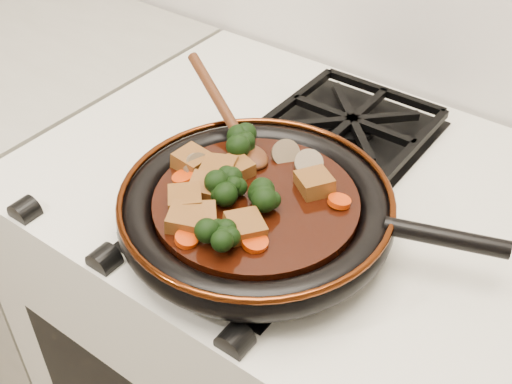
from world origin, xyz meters
The scene contains 31 objects.
stove centered at (0.00, 1.69, 0.45)m, with size 0.76×0.60×0.90m, color white.
burner_grate_front centered at (0.00, 1.55, 0.91)m, with size 0.23×0.23×0.03m, color black, non-canonical shape.
burner_grate_back centered at (0.00, 1.83, 0.91)m, with size 0.23×0.23×0.03m, color black, non-canonical shape.
skillet centered at (0.02, 1.56, 0.94)m, with size 0.45×0.34×0.05m.
braising_sauce centered at (0.02, 1.56, 0.95)m, with size 0.25×0.25×0.02m, color black.
tofu_cube_0 centered at (0.04, 1.51, 0.97)m, with size 0.04×0.04×0.02m, color brown.
tofu_cube_1 centered at (0.06, 1.62, 0.97)m, with size 0.04×0.04×0.02m, color brown.
tofu_cube_2 centered at (-0.04, 1.50, 0.97)m, with size 0.04×0.04×0.02m, color brown.
tofu_cube_3 centered at (-0.01, 1.49, 0.97)m, with size 0.04×0.03×0.02m, color brown.
tofu_cube_4 centered at (-0.05, 1.57, 0.97)m, with size 0.04×0.04×0.02m, color brown.
tofu_cube_5 centered at (-0.09, 1.56, 0.97)m, with size 0.04×0.04×0.02m, color brown.
tofu_cube_6 centered at (-0.04, 1.53, 0.97)m, with size 0.04×0.04×0.02m, color brown.
tofu_cube_7 centered at (-0.03, 1.59, 0.97)m, with size 0.04×0.03×0.02m, color brown.
tofu_cube_8 centered at (-0.02, 1.48, 0.97)m, with size 0.04×0.04×0.02m, color brown.
broccoli_floret_0 centered at (-0.02, 1.54, 0.97)m, with size 0.06×0.06×0.05m, color black, non-canonical shape.
broccoli_floret_1 centered at (-0.01, 1.55, 0.97)m, with size 0.05×0.05×0.05m, color black, non-canonical shape.
broccoli_floret_2 centered at (-0.06, 1.63, 0.97)m, with size 0.06×0.06×0.05m, color black, non-canonical shape.
broccoli_floret_3 centered at (0.03, 1.47, 0.97)m, with size 0.06×0.06×0.06m, color black, non-canonical shape.
broccoli_floret_4 centered at (0.03, 1.56, 0.97)m, with size 0.06×0.06×0.05m, color black, non-canonical shape.
broccoli_floret_5 centered at (-0.06, 1.62, 0.97)m, with size 0.06×0.06×0.05m, color black, non-canonical shape.
carrot_coin_0 centered at (-0.08, 1.54, 0.96)m, with size 0.03×0.03×0.01m, color red.
carrot_coin_1 centered at (-0.02, 1.54, 0.96)m, with size 0.03×0.03×0.01m, color red.
carrot_coin_2 centered at (0.00, 1.45, 0.96)m, with size 0.03×0.03×0.01m, color red.
carrot_coin_3 centered at (0.06, 1.50, 0.96)m, with size 0.03×0.03×0.01m, color red.
carrot_coin_4 centered at (0.00, 1.48, 0.96)m, with size 0.03×0.03×0.01m, color red.
carrot_coin_5 centered at (0.10, 1.61, 0.96)m, with size 0.03×0.03×0.01m, color red.
mushroom_slice_0 centered at (-0.08, 1.56, 0.97)m, with size 0.04×0.04×0.01m, color brown.
mushroom_slice_1 centered at (0.00, 1.65, 0.97)m, with size 0.04×0.04×0.01m, color brown.
mushroom_slice_2 centered at (-0.03, 1.48, 0.97)m, with size 0.03×0.03×0.01m, color brown.
mushroom_slice_3 centered at (0.03, 1.65, 0.97)m, with size 0.04×0.04×0.01m, color brown.
wooden_spoon centered at (-0.08, 1.64, 0.98)m, with size 0.13×0.08×0.19m.
Camera 1 is at (0.37, 1.08, 1.47)m, focal length 45.00 mm.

